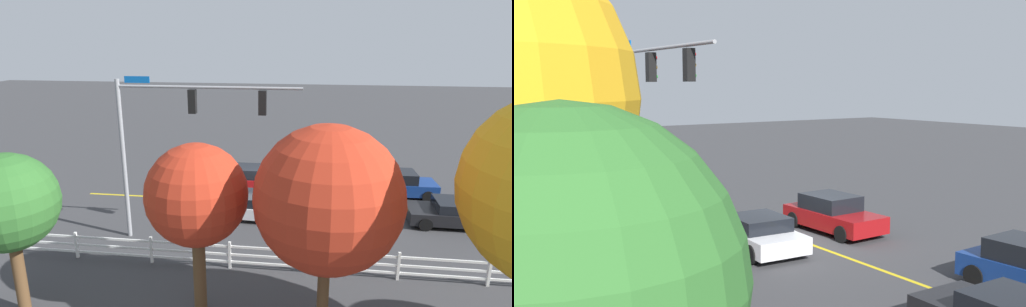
# 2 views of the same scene
# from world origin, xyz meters

# --- Properties ---
(ground_plane) EXTENTS (120.00, 120.00, 0.00)m
(ground_plane) POSITION_xyz_m (0.00, 0.00, 0.00)
(ground_plane) COLOR #38383A
(lane_center_stripe) EXTENTS (28.00, 0.16, 0.01)m
(lane_center_stripe) POSITION_xyz_m (-4.00, 0.00, 0.00)
(lane_center_stripe) COLOR gold
(lane_center_stripe) RESTS_ON ground_plane
(signal_assembly) EXTENTS (7.93, 0.38, 7.36)m
(signal_assembly) POSITION_xyz_m (3.10, 4.86, 5.19)
(signal_assembly) COLOR gray
(signal_assembly) RESTS_ON ground_plane
(car_1) EXTENTS (4.28, 2.03, 1.44)m
(car_1) POSITION_xyz_m (0.56, -1.92, 0.70)
(car_1) COLOR maroon
(car_1) RESTS_ON ground_plane
(car_3) EXTENTS (4.36, 2.25, 1.25)m
(car_3) POSITION_xyz_m (-0.03, 2.04, 0.61)
(car_3) COLOR silver
(car_3) RESTS_ON ground_plane
(white_rail_fence) EXTENTS (26.10, 0.10, 1.15)m
(white_rail_fence) POSITION_xyz_m (-3.00, 7.09, 0.60)
(white_rail_fence) COLOR white
(white_rail_fence) RESTS_ON ground_plane
(tree_1) EXTENTS (2.92, 2.92, 5.65)m
(tree_1) POSITION_xyz_m (-12.60, 11.72, 4.16)
(tree_1) COLOR brown
(tree_1) RESTS_ON ground_plane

